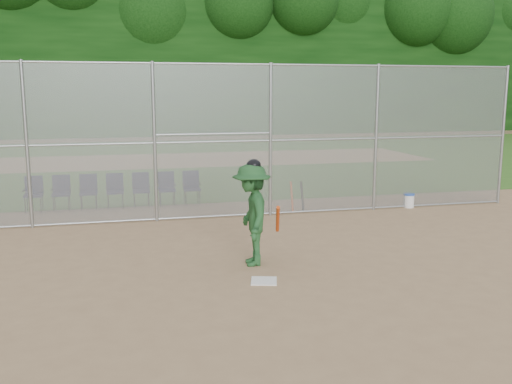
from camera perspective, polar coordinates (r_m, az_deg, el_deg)
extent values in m
plane|color=#A6825C|center=(10.39, 3.30, -8.34)|extent=(100.00, 100.00, 0.00)
plane|color=#31611D|center=(27.77, -7.61, 3.20)|extent=(100.00, 100.00, 0.00)
plane|color=tan|center=(27.77, -7.61, 3.21)|extent=(24.00, 24.00, 0.00)
cube|color=gray|center=(14.76, -2.31, 5.09)|extent=(16.00, 0.02, 4.00)
cylinder|color=#9EA3A8|center=(18.12, 23.44, 5.19)|extent=(0.09, 0.09, 4.00)
cylinder|color=#9EA3A8|center=(14.72, -2.36, 12.67)|extent=(16.00, 0.05, 0.05)
cube|color=black|center=(44.57, -10.20, 12.76)|extent=(80.00, 5.00, 11.00)
cube|color=white|center=(10.06, 0.80, -8.88)|extent=(0.55, 0.55, 0.02)
imported|color=#205026|center=(10.78, -0.44, -2.27)|extent=(0.84, 1.32, 1.95)
ellipsoid|color=black|center=(10.62, -0.45, 2.72)|extent=(0.27, 0.30, 0.23)
cylinder|color=#EC4C16|center=(10.51, 2.19, -2.73)|extent=(0.24, 0.67, 0.62)
cylinder|color=white|center=(16.82, 15.02, -0.90)|extent=(0.30, 0.30, 0.36)
cylinder|color=#2951B3|center=(16.79, 15.05, -0.23)|extent=(0.32, 0.32, 0.05)
cylinder|color=#D84C14|center=(15.65, 3.60, -0.49)|extent=(0.06, 0.29, 0.83)
cylinder|color=black|center=(15.74, 4.64, -0.46)|extent=(0.06, 0.32, 0.83)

